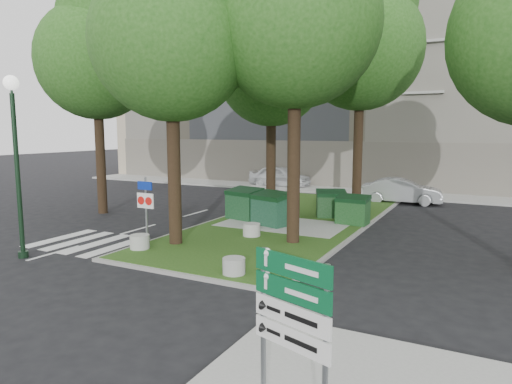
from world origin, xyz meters
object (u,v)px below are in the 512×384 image
Objects in this scene: tree_median_near_right at (299,5)px; dumpster_b at (271,209)px; bollard_left at (140,242)px; street_lamp at (16,145)px; car_white at (280,176)px; traffic_sign_pole at (146,202)px; tree_median_near_left at (174,25)px; litter_bin at (352,207)px; bollard_mid at (252,230)px; dumpster_d at (353,210)px; tree_median_far at (363,35)px; bollard_right at (234,266)px; directional_sign at (293,319)px; car_silver at (402,191)px; tree_street_left at (98,49)px; dumpster_c at (331,204)px; dumpster_a at (244,204)px; tree_median_mid at (274,61)px.

tree_median_near_right is 6.72× the size of dumpster_b.
street_lamp is (-2.82, -2.17, 3.17)m from bollard_left.
car_white is (-0.19, 19.87, -2.77)m from street_lamp.
traffic_sign_pole is (-4.59, -2.36, -6.47)m from tree_median_near_right.
tree_median_near_left is at bearing -150.26° from tree_median_near_right.
litter_bin is 9.75m from traffic_sign_pole.
dumpster_d is at bearing 54.85° from bollard_mid.
tree_median_far is 2.75× the size of car_white.
tree_median_near_right is at bearing -152.78° from car_white.
bollard_right is 0.14× the size of car_white.
directional_sign is at bearing -75.42° from dumpster_d.
litter_bin is 5.14m from car_silver.
tree_median_near_left is 7.83m from tree_street_left.
traffic_sign_pole is at bearing -120.35° from litter_bin.
car_white is (-3.00, 17.70, 0.39)m from bollard_left.
dumpster_a is at bearing -169.69° from dumpster_c.
tree_median_far is 8.50m from car_silver.
directional_sign reaches higher than bollard_right.
tree_median_near_left is 16.96× the size of litter_bin.
bollard_right is at bearing -158.32° from car_white.
dumpster_c is 0.36× the size of car_white.
tree_median_near_right is 1.04× the size of tree_street_left.
dumpster_a is at bearing 10.47° from tree_street_left.
bollard_left is (-0.69, -1.19, -6.97)m from tree_median_near_left.
tree_median_far is at bearing 150.06° from car_silver.
dumpster_d is 7.09m from car_silver.
tree_median_near_left is 4.09m from tree_median_near_right.
tree_median_far is (0.20, 7.50, 0.33)m from tree_median_near_right.
litter_bin is 0.15× the size of car_silver.
dumpster_b is 2.11m from bollard_mid.
tree_median_near_right is 4.84× the size of traffic_sign_pole.
dumpster_c is 0.66× the size of traffic_sign_pole.
street_lamp is (-7.00, -5.36, -4.48)m from tree_median_near_right.
tree_street_left is 13.76m from litter_bin.
tree_median_near_right is at bearing -24.52° from dumpster_a.
car_silver is (0.74, 7.05, -0.01)m from dumpster_d.
directional_sign is at bearing 178.89° from car_silver.
dumpster_d is 8.38m from traffic_sign_pole.
tree_street_left is at bearing 120.68° from car_silver.
dumpster_a reaches higher than bollard_left.
litter_bin is (3.31, 1.50, -6.55)m from tree_median_mid.
tree_street_left is 6.45× the size of dumpster_b.
dumpster_c is at bearing 64.83° from bollard_left.
litter_bin is at bearing 75.71° from dumpster_b.
tree_median_near_right is 8.28m from traffic_sign_pole.
tree_median_near_right is at bearing 130.48° from directional_sign.
bollard_right is at bearing -68.28° from bollard_mid.
tree_median_near_right is at bearing 29.74° from tree_median_near_left.
dumpster_d is at bearing -8.70° from tree_median_mid.
traffic_sign_pole is at bearing -161.52° from tree_median_near_left.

